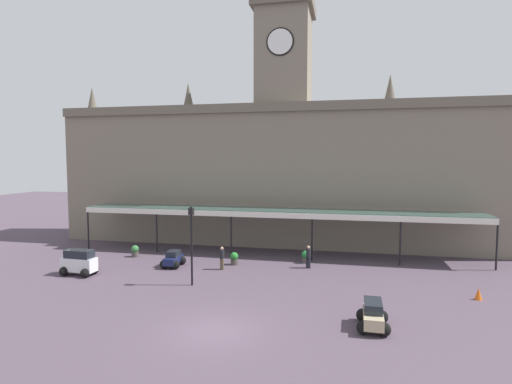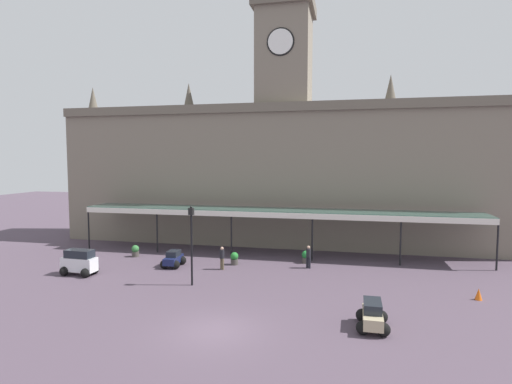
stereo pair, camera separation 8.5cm
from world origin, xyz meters
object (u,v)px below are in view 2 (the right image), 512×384
(car_navy_sedan, at_px, (173,260))
(planter_forecourt_centre, at_px, (306,257))
(car_white_van, at_px, (79,263))
(planter_by_canopy, at_px, (135,251))
(planter_near_kerb, at_px, (234,258))
(victorian_lamppost, at_px, (191,236))
(car_beige_estate, at_px, (372,317))
(pedestrian_crossing_forecourt, at_px, (308,256))
(pedestrian_near_entrance, at_px, (222,257))
(traffic_cone, at_px, (479,294))

(car_navy_sedan, relative_size, planter_forecourt_centre, 2.17)
(car_white_van, xyz_separation_m, planter_forecourt_centre, (15.03, 6.65, -0.32))
(planter_by_canopy, distance_m, planter_near_kerb, 8.69)
(victorian_lamppost, relative_size, planter_near_kerb, 5.31)
(car_beige_estate, relative_size, planter_near_kerb, 2.36)
(car_navy_sedan, bearing_deg, pedestrian_crossing_forecourt, 9.85)
(car_white_van, distance_m, planter_by_canopy, 5.81)
(planter_forecourt_centre, bearing_deg, car_navy_sedan, -161.75)
(pedestrian_near_entrance, bearing_deg, traffic_cone, -10.58)
(victorian_lamppost, bearing_deg, planter_by_canopy, 139.96)
(car_beige_estate, distance_m, planter_forecourt_centre, 12.41)
(victorian_lamppost, bearing_deg, car_white_van, 176.49)
(traffic_cone, bearing_deg, car_white_van, -178.99)
(pedestrian_crossing_forecourt, height_order, planter_near_kerb, pedestrian_crossing_forecourt)
(planter_near_kerb, bearing_deg, victorian_lamppost, -102.99)
(pedestrian_crossing_forecourt, height_order, planter_forecourt_centre, pedestrian_crossing_forecourt)
(car_navy_sedan, distance_m, pedestrian_near_entrance, 3.84)
(victorian_lamppost, bearing_deg, traffic_cone, 3.27)
(pedestrian_near_entrance, bearing_deg, car_beige_estate, -40.03)
(victorian_lamppost, distance_m, planter_by_canopy, 10.02)
(traffic_cone, relative_size, planter_forecourt_centre, 0.69)
(car_beige_estate, xyz_separation_m, planter_near_kerb, (-9.56, 9.96, -0.07))
(pedestrian_crossing_forecourt, relative_size, planter_by_canopy, 1.74)
(pedestrian_near_entrance, relative_size, planter_by_canopy, 1.74)
(car_white_van, relative_size, car_navy_sedan, 1.17)
(victorian_lamppost, height_order, planter_near_kerb, victorian_lamppost)
(pedestrian_near_entrance, relative_size, victorian_lamppost, 0.33)
(car_navy_sedan, xyz_separation_m, victorian_lamppost, (3.06, -4.02, 2.65))
(planter_near_kerb, bearing_deg, traffic_cone, -16.09)
(car_beige_estate, height_order, pedestrian_crossing_forecourt, pedestrian_crossing_forecourt)
(pedestrian_near_entrance, height_order, victorian_lamppost, victorian_lamppost)
(car_white_van, distance_m, traffic_cone, 25.51)
(planter_forecourt_centre, bearing_deg, pedestrian_crossing_forecourt, -76.43)
(pedestrian_near_entrance, bearing_deg, planter_forecourt_centre, 28.83)
(car_beige_estate, xyz_separation_m, pedestrian_near_entrance, (-10.07, 8.46, 0.34))
(car_white_van, height_order, victorian_lamppost, victorian_lamppost)
(car_white_van, distance_m, planter_forecourt_centre, 16.44)
(car_beige_estate, bearing_deg, car_white_van, 165.57)
(car_navy_sedan, xyz_separation_m, pedestrian_near_entrance, (3.82, -0.01, 0.41))
(car_navy_sedan, xyz_separation_m, planter_forecourt_centre, (9.58, 3.16, -0.01))
(planter_by_canopy, bearing_deg, victorian_lamppost, -40.04)
(pedestrian_crossing_forecourt, bearing_deg, planter_forecourt_centre, 103.57)
(pedestrian_near_entrance, height_order, planter_near_kerb, pedestrian_near_entrance)
(pedestrian_crossing_forecourt, relative_size, traffic_cone, 2.51)
(victorian_lamppost, bearing_deg, car_navy_sedan, 127.26)
(car_navy_sedan, bearing_deg, car_white_van, -147.32)
(victorian_lamppost, xyz_separation_m, traffic_cone, (17.00, 0.97, -2.82))
(traffic_cone, relative_size, planter_near_kerb, 0.69)
(victorian_lamppost, xyz_separation_m, planter_forecourt_centre, (6.52, 7.18, -2.66))
(pedestrian_near_entrance, height_order, planter_forecourt_centre, pedestrian_near_entrance)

